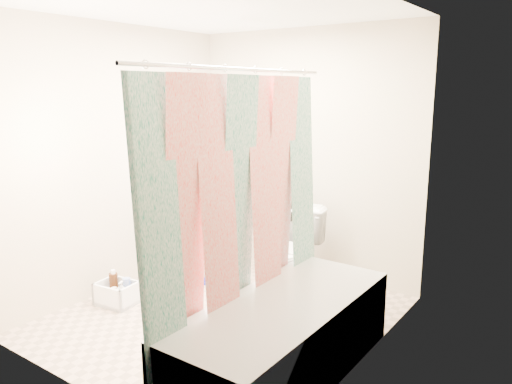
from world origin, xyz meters
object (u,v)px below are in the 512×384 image
Objects in this scene: plumber at (215,193)px; bathtub at (283,336)px; cleaning_caddy at (118,294)px; toilet at (290,254)px.

bathtub is at bearing 32.70° from plumber.
cleaning_caddy is at bearing -39.60° from plumber.
cleaning_caddy is at bearing -146.04° from toilet.
cleaning_caddy is (-0.31, -0.95, -0.77)m from plumber.
toilet is 0.45× the size of plumber.
toilet reaches higher than bathtub.
plumber is (-0.79, -0.09, 0.48)m from toilet.
toilet is at bearing 119.64° from bathtub.
plumber reaches higher than toilet.
bathtub is at bearing -69.66° from toilet.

